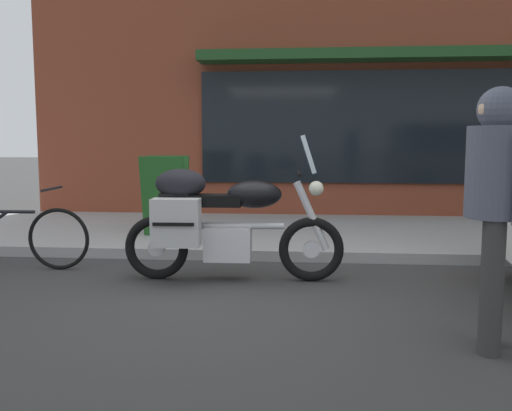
# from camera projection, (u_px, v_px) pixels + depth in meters

# --- Properties ---
(ground_plane) EXTENTS (80.00, 80.00, 0.00)m
(ground_plane) POSITION_uv_depth(u_px,v_px,m) (238.00, 295.00, 4.85)
(ground_plane) COLOR #333333
(touring_motorcycle) EXTENTS (2.10, 0.71, 1.39)m
(touring_motorcycle) POSITION_uv_depth(u_px,v_px,m) (219.00, 219.00, 5.27)
(touring_motorcycle) COLOR black
(touring_motorcycle) RESTS_ON ground_plane
(parked_bicycle) EXTENTS (1.73, 0.48, 0.91)m
(parked_bicycle) POSITION_uv_depth(u_px,v_px,m) (7.00, 235.00, 5.79)
(parked_bicycle) COLOR black
(parked_bicycle) RESTS_ON ground_plane
(pedestrian_walking) EXTENTS (0.48, 0.54, 1.66)m
(pedestrian_walking) POSITION_uv_depth(u_px,v_px,m) (497.00, 187.00, 3.46)
(pedestrian_walking) COLOR #313131
(pedestrian_walking) RESTS_ON ground_plane
(sandwich_board_sign) EXTENTS (0.55, 0.43, 1.02)m
(sandwich_board_sign) POSITION_uv_depth(u_px,v_px,m) (165.00, 196.00, 7.13)
(sandwich_board_sign) COLOR #1E511E
(sandwich_board_sign) RESTS_ON sidewalk_curb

